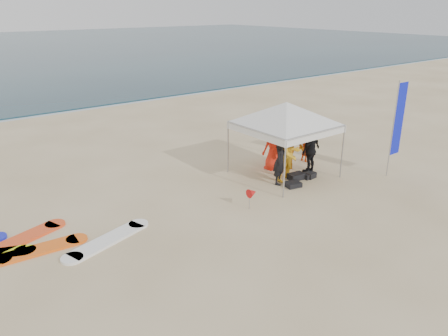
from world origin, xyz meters
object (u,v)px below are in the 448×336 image
person_black_a (280,160)px  person_orange_a (288,144)px  person_yellow (290,154)px  person_seated (305,151)px  marker_pennant (252,193)px  feather_flag (398,120)px  person_orange_b (274,144)px  person_black_b (311,150)px  canopy_tent (287,102)px  surfboard_spread (12,251)px

person_black_a → person_orange_a: size_ratio=0.91×
person_yellow → person_seated: (1.91, 1.04, -0.55)m
marker_pennant → person_seated: bearing=23.6°
person_black_a → feather_flag: 4.36m
feather_flag → person_orange_b: bearing=134.3°
feather_flag → person_black_b: bearing=138.1°
person_yellow → canopy_tent: (0.22, 0.51, 1.67)m
person_yellow → surfboard_spread: size_ratio=0.35×
person_yellow → canopy_tent: canopy_tent is taller
person_orange_a → person_seated: (1.10, 0.15, -0.53)m
person_orange_a → surfboard_spread: size_ratio=0.35×
person_seated → canopy_tent: (-1.70, -0.53, 2.21)m
person_black_a → canopy_tent: (0.70, 0.51, 1.77)m
person_seated → marker_pennant: bearing=113.2°
person_yellow → person_seated: 2.25m
person_black_b → surfboard_spread: 10.04m
person_seated → person_black_b: bearing=140.3°
person_black_a → person_yellow: bearing=-30.1°
person_black_b → marker_pennant: person_black_b is taller
marker_pennant → surfboard_spread: 6.60m
person_yellow → person_seated: size_ratio=2.30×
person_black_a → person_seated: person_black_a is taller
person_yellow → surfboard_spread: person_yellow is taller
person_orange_b → feather_flag: feather_flag is taller
surfboard_spread → person_black_a: bearing=-5.8°
surfboard_spread → person_orange_a: bearing=0.2°
marker_pennant → feather_flag: bearing=-9.5°
person_orange_a → canopy_tent: 1.82m
person_black_a → feather_flag: size_ratio=0.51×
person_black_a → person_seated: (2.40, 1.04, -0.44)m
canopy_tent → marker_pennant: (-2.70, -1.39, -2.14)m
person_orange_b → surfboard_spread: bearing=-3.8°
person_orange_b → person_seated: 1.66m
person_yellow → surfboard_spread: 8.93m
person_orange_b → marker_pennant: (-2.83, -2.06, -0.48)m
canopy_tent → surfboard_spread: bearing=177.8°
person_black_a → feather_flag: (3.78, -1.85, 1.13)m
person_seated → feather_flag: bearing=-154.8°
surfboard_spread → person_orange_b: bearing=2.0°
canopy_tent → marker_pennant: size_ratio=6.28×
feather_flag → marker_pennant: size_ratio=5.33×
person_black_b → marker_pennant: bearing=6.3°
person_black_b → surfboard_spread: bearing=-13.1°
person_yellow → person_orange_b: person_orange_b is taller
person_yellow → person_seated: person_yellow is taller
person_black_a → person_orange_a: person_orange_a is taller
person_orange_b → canopy_tent: canopy_tent is taller
person_black_a → feather_flag: bearing=-55.5°
person_seated → person_orange_a: bearing=97.3°
person_black_b → person_seated: 1.30m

